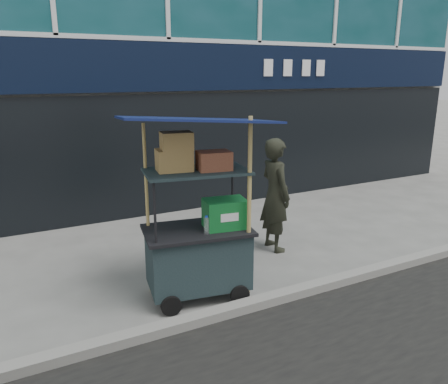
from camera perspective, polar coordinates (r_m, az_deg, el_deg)
ground at (r=5.96m, az=7.33°, el=-12.79°), size 80.00×80.00×0.00m
curb at (r=5.79m, az=8.50°, el=-13.06°), size 80.00×0.18×0.12m
vendor_cart at (r=5.50m, az=-3.28°, el=-5.64°), size 1.93×1.51×2.37m
vendor_man at (r=7.01m, az=6.70°, el=-0.37°), size 0.46×0.68×1.83m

